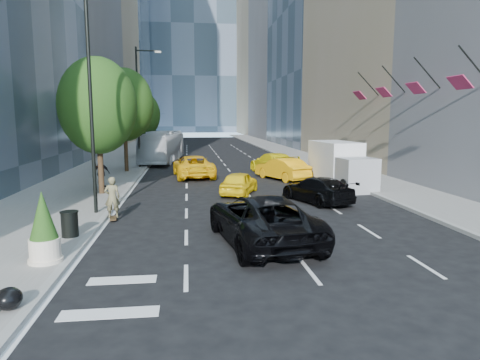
{
  "coord_description": "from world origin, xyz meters",
  "views": [
    {
      "loc": [
        -2.4,
        -15.31,
        4.35
      ],
      "look_at": [
        -0.11,
        3.31,
        1.6
      ],
      "focal_mm": 32.0,
      "sensor_mm": 36.0,
      "label": 1
    }
  ],
  "objects": [
    {
      "name": "trash_can",
      "position": [
        -6.6,
        0.09,
        0.59
      ],
      "size": [
        0.58,
        0.58,
        0.87
      ],
      "primitive_type": "cylinder",
      "color": "black",
      "rests_on": "sidewalk_left"
    },
    {
      "name": "taxi_c",
      "position": [
        -2.0,
        16.02,
        0.8
      ],
      "size": [
        3.22,
        6.0,
        1.6
      ],
      "primitive_type": "imported",
      "rotation": [
        0.0,
        0.0,
        3.24
      ],
      "color": "yellow",
      "rests_on": "ground"
    },
    {
      "name": "tree_near",
      "position": [
        -7.2,
        9.0,
        4.97
      ],
      "size": [
        4.2,
        4.2,
        7.46
      ],
      "color": "black",
      "rests_on": "sidewalk_left"
    },
    {
      "name": "tree_far",
      "position": [
        -7.2,
        32.0,
        4.62
      ],
      "size": [
        3.9,
        3.9,
        6.92
      ],
      "color": "black",
      "rests_on": "sidewalk_left"
    },
    {
      "name": "pedestrian_b",
      "position": [
        -7.58,
        11.06,
        1.04
      ],
      "size": [
        1.12,
        0.71,
        1.78
      ],
      "primitive_type": "imported",
      "rotation": [
        0.0,
        0.0,
        2.86
      ],
      "color": "black",
      "rests_on": "sidewalk_left"
    },
    {
      "name": "city_bus",
      "position": [
        -4.8,
        27.06,
        1.52
      ],
      "size": [
        3.94,
        11.15,
        3.04
      ],
      "primitive_type": "imported",
      "rotation": [
        0.0,
        0.0,
        -0.13
      ],
      "color": "white",
      "rests_on": "ground"
    },
    {
      "name": "traffic_signal",
      "position": [
        -6.4,
        40.0,
        4.23
      ],
      "size": [
        2.48,
        0.53,
        5.2
      ],
      "color": "black",
      "rests_on": "sidewalk_left"
    },
    {
      "name": "sidewalk_left",
      "position": [
        -9.0,
        30.0,
        0.07
      ],
      "size": [
        6.0,
        120.0,
        0.15
      ],
      "primitive_type": "cube",
      "color": "slate",
      "rests_on": "ground"
    },
    {
      "name": "taxi_d",
      "position": [
        4.2,
        17.19,
        0.82
      ],
      "size": [
        3.22,
        5.95,
        1.64
      ],
      "primitive_type": "imported",
      "rotation": [
        0.0,
        0.0,
        3.31
      ],
      "color": "yellow",
      "rests_on": "ground"
    },
    {
      "name": "ground",
      "position": [
        0.0,
        0.0,
        0.0
      ],
      "size": [
        160.0,
        160.0,
        0.0
      ],
      "primitive_type": "plane",
      "color": "black",
      "rests_on": "ground"
    },
    {
      "name": "tree_mid",
      "position": [
        -7.2,
        19.0,
        5.32
      ],
      "size": [
        4.5,
        4.5,
        7.99
      ],
      "color": "black",
      "rests_on": "sidewalk_left"
    },
    {
      "name": "tower_left_end",
      "position": [
        -22.0,
        92.0,
        30.0
      ],
      "size": [
        20.0,
        28.0,
        60.0
      ],
      "primitive_type": "cube",
      "color": "#31404D",
      "rests_on": "ground"
    },
    {
      "name": "facade_flags",
      "position": [
        10.64,
        10.0,
        6.18
      ],
      "size": [
        1.85,
        13.3,
        2.05
      ],
      "color": "black",
      "rests_on": "ground"
    },
    {
      "name": "black_sedan_lincoln",
      "position": [
        0.13,
        -1.0,
        0.85
      ],
      "size": [
        3.68,
        6.44,
        1.69
      ],
      "primitive_type": "imported",
      "rotation": [
        0.0,
        0.0,
        3.29
      ],
      "color": "black",
      "rests_on": "ground"
    },
    {
      "name": "sidewalk_right",
      "position": [
        10.0,
        30.0,
        0.07
      ],
      "size": [
        4.0,
        120.0,
        0.15
      ],
      "primitive_type": "cube",
      "color": "slate",
      "rests_on": "ground"
    },
    {
      "name": "skateboarder",
      "position": [
        -5.6,
        3.0,
        0.88
      ],
      "size": [
        0.7,
        0.51,
        1.76
      ],
      "primitive_type": "imported",
      "rotation": [
        0.0,
        0.0,
        3.29
      ],
      "color": "brown",
      "rests_on": "ground"
    },
    {
      "name": "taxi_a",
      "position": [
        0.5,
        8.6,
        0.66
      ],
      "size": [
        2.82,
        4.16,
        1.31
      ],
      "primitive_type": "imported",
      "rotation": [
        0.0,
        0.0,
        2.78
      ],
      "color": "yellow",
      "rests_on": "ground"
    },
    {
      "name": "planter_shrub",
      "position": [
        -6.6,
        -2.61,
        1.15
      ],
      "size": [
        0.88,
        0.88,
        2.11
      ],
      "color": "beige",
      "rests_on": "sidewalk_left"
    },
    {
      "name": "taxi_b",
      "position": [
        4.2,
        14.0,
        0.77
      ],
      "size": [
        3.38,
        4.93,
        1.54
      ],
      "primitive_type": "imported",
      "rotation": [
        0.0,
        0.0,
        3.56
      ],
      "color": "#F2A40C",
      "rests_on": "ground"
    },
    {
      "name": "box_truck",
      "position": [
        7.17,
        10.53,
        1.43
      ],
      "size": [
        2.73,
        6.07,
        2.81
      ],
      "rotation": [
        0.0,
        0.0,
        0.11
      ],
      "color": "silver",
      "rests_on": "ground"
    },
    {
      "name": "black_sedan_mercedes",
      "position": [
        4.2,
        5.78,
        0.67
      ],
      "size": [
        3.31,
        4.96,
        1.33
      ],
      "primitive_type": "imported",
      "rotation": [
        0.0,
        0.0,
        3.48
      ],
      "color": "black",
      "rests_on": "ground"
    },
    {
      "name": "tower_right_far",
      "position": [
        22.0,
        98.0,
        25.0
      ],
      "size": [
        20.0,
        24.0,
        50.0
      ],
      "primitive_type": "cube",
      "color": "gray",
      "rests_on": "ground"
    },
    {
      "name": "lamp_far",
      "position": [
        -6.32,
        22.0,
        5.81
      ],
      "size": [
        2.13,
        0.22,
        10.0
      ],
      "color": "black",
      "rests_on": "sidewalk_left"
    },
    {
      "name": "lamp_near",
      "position": [
        -6.32,
        4.0,
        5.81
      ],
      "size": [
        2.13,
        0.22,
        10.0
      ],
      "color": "black",
      "rests_on": "sidewalk_left"
    }
  ]
}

